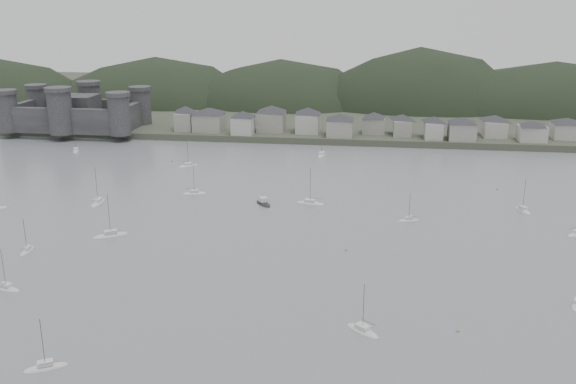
# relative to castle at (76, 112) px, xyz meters

# --- Properties ---
(ground) EXTENTS (900.00, 900.00, 0.00)m
(ground) POSITION_rel_castle_xyz_m (120.00, -179.80, -10.96)
(ground) COLOR slate
(ground) RESTS_ON ground
(far_shore_land) EXTENTS (900.00, 250.00, 3.00)m
(far_shore_land) POSITION_rel_castle_xyz_m (120.00, 115.20, -9.46)
(far_shore_land) COLOR #383D2D
(far_shore_land) RESTS_ON ground
(forested_ridge) EXTENTS (851.55, 103.94, 102.57)m
(forested_ridge) POSITION_rel_castle_xyz_m (124.83, 89.60, -22.25)
(forested_ridge) COLOR black
(forested_ridge) RESTS_ON ground
(castle) EXTENTS (66.00, 43.00, 20.00)m
(castle) POSITION_rel_castle_xyz_m (0.00, 0.00, 0.00)
(castle) COLOR #2D2D2F
(castle) RESTS_ON far_shore_land
(waterfront_town) EXTENTS (451.48, 28.46, 12.92)m
(waterfront_town) POSITION_rel_castle_xyz_m (170.59, 3.54, -2.30)
(waterfront_town) COLOR gray
(waterfront_town) RESTS_ON far_shore_land
(sailboat_lead) EXTENTS (7.97, 5.89, 10.58)m
(sailboat_lead) POSITION_rel_castle_xyz_m (89.42, -199.80, -10.79)
(sailboat_lead) COLOR silver
(sailboat_lead) RESTS_ON ground
(moored_fleet) EXTENTS (209.34, 178.75, 13.57)m
(moored_fleet) POSITION_rel_castle_xyz_m (100.25, -118.69, -10.79)
(moored_fleet) COLOR silver
(moored_fleet) RESTS_ON ground
(motor_launch_far) EXTENTS (7.33, 8.62, 4.00)m
(motor_launch_far) POSITION_rel_castle_xyz_m (111.23, -99.76, -10.68)
(motor_launch_far) COLOR black
(motor_launch_far) RESTS_ON ground
(mooring_buoys) EXTENTS (141.89, 127.90, 0.70)m
(mooring_buoys) POSITION_rel_castle_xyz_m (152.46, -110.91, -10.81)
(mooring_buoys) COLOR #BC813E
(mooring_buoys) RESTS_ON ground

